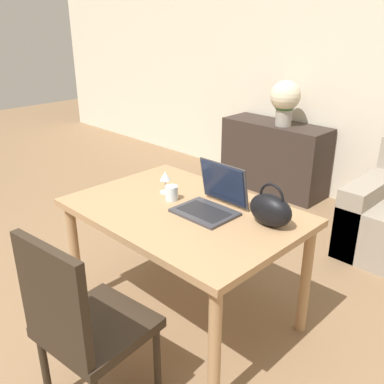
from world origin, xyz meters
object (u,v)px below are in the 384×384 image
handbag (271,209)px  wine_glass (165,178)px  laptop (214,198)px  flower_vase (285,100)px  chair (81,321)px  drinking_glass (172,193)px

handbag → wine_glass: bearing=-173.3°
laptop → flower_vase: (-0.85, 1.97, 0.18)m
laptop → wine_glass: bearing=-177.1°
chair → wine_glass: chair is taller
drinking_glass → flower_vase: size_ratio=0.20×
chair → wine_glass: size_ratio=6.79×
drinking_glass → handbag: 0.62m
laptop → wine_glass: laptop is taller
laptop → drinking_glass: bearing=-165.9°
handbag → flower_vase: size_ratio=0.55×
handbag → flower_vase: (-1.18, 1.90, 0.16)m
laptop → handbag: laptop is taller
drinking_glass → handbag: (0.60, 0.13, 0.05)m
chair → flower_vase: 3.04m
laptop → flower_vase: flower_vase is taller
chair → handbag: (0.28, 0.96, 0.31)m
laptop → handbag: bearing=11.0°
flower_vase → laptop: bearing=-66.7°
drinking_glass → handbag: size_ratio=0.35×
laptop → handbag: 0.34m
laptop → flower_vase: bearing=113.3°
chair → drinking_glass: (-0.32, 0.83, 0.26)m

